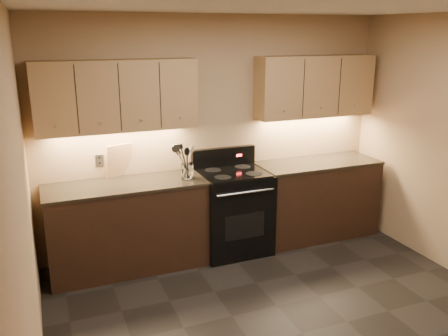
# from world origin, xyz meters

# --- Properties ---
(floor) EXTENTS (4.00, 4.00, 0.00)m
(floor) POSITION_xyz_m (0.00, 0.00, 0.00)
(floor) COLOR black
(floor) RESTS_ON ground
(ceiling) EXTENTS (4.00, 4.00, 0.00)m
(ceiling) POSITION_xyz_m (0.00, 0.00, 2.60)
(ceiling) COLOR silver
(ceiling) RESTS_ON wall_back
(wall_back) EXTENTS (4.00, 0.04, 2.60)m
(wall_back) POSITION_xyz_m (0.00, 2.00, 1.30)
(wall_back) COLOR tan
(wall_back) RESTS_ON ground
(wall_left) EXTENTS (0.04, 4.00, 2.60)m
(wall_left) POSITION_xyz_m (-2.00, 0.00, 1.30)
(wall_left) COLOR tan
(wall_left) RESTS_ON ground
(counter_left) EXTENTS (1.62, 0.62, 0.93)m
(counter_left) POSITION_xyz_m (-1.10, 1.70, 0.47)
(counter_left) COLOR black
(counter_left) RESTS_ON ground
(counter_right) EXTENTS (1.46, 0.62, 0.93)m
(counter_right) POSITION_xyz_m (1.18, 1.70, 0.47)
(counter_right) COLOR black
(counter_right) RESTS_ON ground
(stove) EXTENTS (0.76, 0.68, 1.14)m
(stove) POSITION_xyz_m (0.08, 1.68, 0.48)
(stove) COLOR black
(stove) RESTS_ON ground
(upper_cab_left) EXTENTS (1.60, 0.30, 0.70)m
(upper_cab_left) POSITION_xyz_m (-1.10, 1.85, 1.80)
(upper_cab_left) COLOR #A27451
(upper_cab_left) RESTS_ON wall_back
(upper_cab_right) EXTENTS (1.44, 0.30, 0.70)m
(upper_cab_right) POSITION_xyz_m (1.18, 1.85, 1.80)
(upper_cab_right) COLOR #A27451
(upper_cab_right) RESTS_ON wall_back
(outlet_plate) EXTENTS (0.08, 0.01, 0.12)m
(outlet_plate) POSITION_xyz_m (-1.30, 1.99, 1.12)
(outlet_plate) COLOR #B2B5BA
(outlet_plate) RESTS_ON wall_back
(utensil_crock) EXTENTS (0.15, 0.15, 0.16)m
(utensil_crock) POSITION_xyz_m (-0.45, 1.64, 1.00)
(utensil_crock) COLOR white
(utensil_crock) RESTS_ON counter_left
(cutting_board) EXTENTS (0.29, 0.16, 0.36)m
(cutting_board) POSITION_xyz_m (-1.10, 1.96, 1.11)
(cutting_board) COLOR tan
(cutting_board) RESTS_ON counter_left
(wooden_spoon) EXTENTS (0.19, 0.14, 0.33)m
(wooden_spoon) POSITION_xyz_m (-0.49, 1.64, 1.11)
(wooden_spoon) COLOR tan
(wooden_spoon) RESTS_ON utensil_crock
(black_spoon) EXTENTS (0.08, 0.11, 0.33)m
(black_spoon) POSITION_xyz_m (-0.45, 1.66, 1.11)
(black_spoon) COLOR black
(black_spoon) RESTS_ON utensil_crock
(black_turner) EXTENTS (0.15, 0.17, 0.38)m
(black_turner) POSITION_xyz_m (-0.45, 1.62, 1.13)
(black_turner) COLOR black
(black_turner) RESTS_ON utensil_crock
(steel_spatula) EXTENTS (0.24, 0.12, 0.36)m
(steel_spatula) POSITION_xyz_m (-0.42, 1.65, 1.12)
(steel_spatula) COLOR silver
(steel_spatula) RESTS_ON utensil_crock
(steel_skimmer) EXTENTS (0.25, 0.13, 0.40)m
(steel_skimmer) POSITION_xyz_m (-0.43, 1.62, 1.14)
(steel_skimmer) COLOR silver
(steel_skimmer) RESTS_ON utensil_crock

